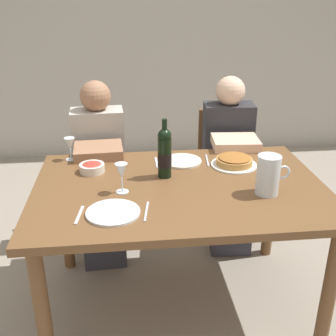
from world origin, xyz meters
TOP-DOWN VIEW (x-y plane):
  - ground_plane at (0.00, 0.00)m, footprint 8.00×8.00m
  - back_wall at (0.00, 2.50)m, footprint 8.00×0.10m
  - dining_table at (0.00, 0.00)m, footprint 1.50×1.00m
  - wine_bottle at (-0.07, 0.11)m, footprint 0.07×0.07m
  - water_pitcher at (0.41, -0.14)m, footprint 0.17×0.11m
  - baked_tart at (0.34, 0.22)m, footprint 0.26×0.26m
  - salad_bowl at (-0.46, 0.22)m, footprint 0.14×0.14m
  - wine_glass_left_diner at (-0.30, -0.05)m, footprint 0.06×0.06m
  - wine_glass_right_diner at (-0.59, 0.42)m, footprint 0.06×0.06m
  - dinner_plate_left_setting at (-0.34, -0.26)m, footprint 0.25×0.25m
  - dinner_plate_right_setting at (0.06, 0.31)m, footprint 0.23×0.23m
  - fork_left_setting at (-0.49, -0.26)m, footprint 0.03×0.16m
  - knife_left_setting at (-0.19, -0.26)m, footprint 0.04×0.18m
  - knife_right_setting at (0.21, 0.31)m, footprint 0.03×0.18m
  - spoon_right_setting at (-0.09, 0.31)m, footprint 0.01×0.16m
  - chair_left at (-0.45, 0.87)m, footprint 0.42×0.42m
  - diner_left at (-0.44, 0.63)m, footprint 0.35×0.52m
  - chair_right at (0.46, 0.92)m, footprint 0.43×0.43m
  - diner_right at (0.44, 0.68)m, footprint 0.36×0.52m

SIDE VIEW (x-z plane):
  - ground_plane at x=0.00m, z-range 0.00..0.00m
  - chair_left at x=-0.45m, z-range 0.06..0.93m
  - chair_right at x=0.46m, z-range 0.06..0.93m
  - diner_left at x=-0.44m, z-range 0.04..1.20m
  - diner_right at x=0.44m, z-range 0.04..1.20m
  - dining_table at x=0.00m, z-range 0.29..1.05m
  - fork_left_setting at x=-0.49m, z-range 0.76..0.76m
  - knife_left_setting at x=-0.19m, z-range 0.76..0.76m
  - knife_right_setting at x=0.21m, z-range 0.76..0.76m
  - spoon_right_setting at x=-0.09m, z-range 0.76..0.76m
  - dinner_plate_left_setting at x=-0.34m, z-range 0.76..0.77m
  - dinner_plate_right_setting at x=0.06m, z-range 0.76..0.77m
  - baked_tart at x=0.34m, z-range 0.76..0.82m
  - salad_bowl at x=-0.46m, z-range 0.76..0.82m
  - water_pitcher at x=0.41m, z-range 0.75..0.95m
  - wine_glass_right_diner at x=-0.59m, z-range 0.79..0.92m
  - wine_glass_left_diner at x=-0.30m, z-range 0.79..0.94m
  - wine_bottle at x=-0.07m, z-range 0.74..1.06m
  - back_wall at x=0.00m, z-range 0.00..2.80m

